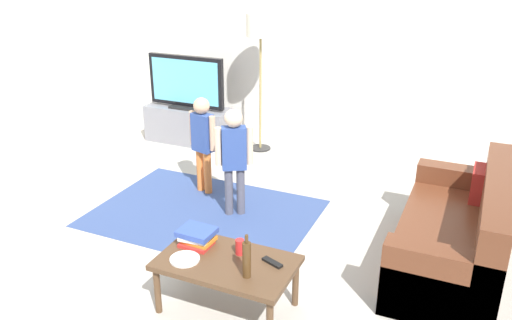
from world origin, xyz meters
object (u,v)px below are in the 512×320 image
at_px(floor_lamp, 261,33).
at_px(soda_can, 240,247).
at_px(book_stack, 197,237).
at_px(tv_stand, 189,125).
at_px(coffee_table, 227,266).
at_px(bottle, 247,259).
at_px(tv, 186,83).
at_px(child_center, 234,153).
at_px(plate, 185,259).
at_px(couch, 460,237).
at_px(tv_remote, 272,262).
at_px(child_near_tv, 203,137).

height_order(floor_lamp, soda_can, floor_lamp).
xyz_separation_m(book_stack, soda_can, (0.36, 0.01, -0.01)).
distance_m(tv_stand, coffee_table, 3.73).
bearing_deg(bottle, tv, 127.03).
bearing_deg(child_center, soda_can, -62.00).
bearing_deg(soda_can, floor_lamp, 111.16).
bearing_deg(soda_can, book_stack, -177.67).
height_order(book_stack, plate, book_stack).
relative_size(child_center, bottle, 3.38).
height_order(couch, book_stack, couch).
bearing_deg(tv_remote, plate, -138.66).
height_order(book_stack, soda_can, book_stack).
relative_size(tv_stand, bottle, 3.65).
distance_m(coffee_table, plate, 0.31).
relative_size(floor_lamp, bottle, 5.42).
distance_m(tv_stand, tv, 0.60).
bearing_deg(book_stack, child_center, 103.95).
height_order(tv_remote, plate, plate).
xyz_separation_m(couch, child_near_tv, (-2.69, 0.44, 0.36)).
relative_size(child_near_tv, soda_can, 8.99).
height_order(tv_stand, tv_remote, tv_stand).
bearing_deg(coffee_table, tv_remote, 17.35).
bearing_deg(child_near_tv, tv_stand, 126.66).
height_order(tv, plate, tv).
xyz_separation_m(child_near_tv, plate, (0.89, -1.84, -0.22)).
bearing_deg(soda_can, tv, 127.17).
relative_size(tv_stand, book_stack, 4.39).
bearing_deg(bottle, book_stack, 156.79).
bearing_deg(tv, coffee_table, -54.56).
height_order(bottle, plate, bottle).
bearing_deg(couch, soda_can, -141.62).
bearing_deg(couch, child_center, 177.30).
xyz_separation_m(tv, plate, (1.87, -3.14, -0.42)).
height_order(coffee_table, soda_can, soda_can).
distance_m(bottle, plate, 0.52).
xyz_separation_m(tv_stand, child_center, (1.53, -1.66, 0.42)).
relative_size(couch, coffee_table, 1.80).
height_order(child_center, bottle, child_center).
xyz_separation_m(book_stack, tv_remote, (0.63, -0.01, -0.06)).
height_order(child_near_tv, child_center, child_center).
bearing_deg(plate, tv, 120.77).
xyz_separation_m(soda_can, plate, (-0.33, -0.24, -0.05)).
bearing_deg(plate, coffee_table, 23.22).
bearing_deg(tv, floor_lamp, 9.70).
bearing_deg(floor_lamp, tv_remote, -64.75).
bearing_deg(tv_remote, child_near_tv, 153.72).
relative_size(floor_lamp, plate, 8.09).
xyz_separation_m(tv_stand, coffee_table, (2.15, -3.04, 0.13)).
height_order(tv, soda_can, tv).
bearing_deg(book_stack, tv, 122.31).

